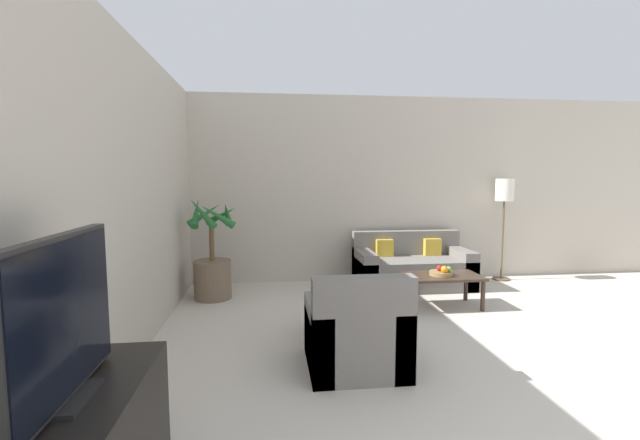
{
  "coord_description": "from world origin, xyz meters",
  "views": [
    {
      "loc": [
        -2.31,
        0.24,
        1.55
      ],
      "look_at": [
        -1.69,
        5.5,
        1.0
      ],
      "focal_mm": 24.0,
      "sensor_mm": 36.0,
      "label": 1
    }
  ],
  "objects_px": {
    "sofa_loveseat": "(412,268)",
    "coffee_table": "(442,279)",
    "apple_red": "(439,268)",
    "apple_green": "(449,269)",
    "potted_palm": "(212,265)",
    "fruit_bowl": "(441,273)",
    "ottoman": "(340,315)",
    "floor_lamp": "(504,197)",
    "armchair": "(356,335)",
    "television": "(62,320)",
    "orange_fruit": "(444,269)"
  },
  "relations": [
    {
      "from": "orange_fruit",
      "to": "floor_lamp",
      "type": "bearing_deg",
      "value": 41.31
    },
    {
      "from": "television",
      "to": "orange_fruit",
      "type": "relative_size",
      "value": 10.25
    },
    {
      "from": "sofa_loveseat",
      "to": "orange_fruit",
      "type": "distance_m",
      "value": 1.06
    },
    {
      "from": "potted_palm",
      "to": "fruit_bowl",
      "type": "height_order",
      "value": "potted_palm"
    },
    {
      "from": "fruit_bowl",
      "to": "orange_fruit",
      "type": "height_order",
      "value": "orange_fruit"
    },
    {
      "from": "floor_lamp",
      "to": "orange_fruit",
      "type": "bearing_deg",
      "value": -138.69
    },
    {
      "from": "floor_lamp",
      "to": "fruit_bowl",
      "type": "relative_size",
      "value": 5.49
    },
    {
      "from": "fruit_bowl",
      "to": "ottoman",
      "type": "distance_m",
      "value": 1.5
    },
    {
      "from": "potted_palm",
      "to": "apple_green",
      "type": "bearing_deg",
      "value": -14.49
    },
    {
      "from": "apple_red",
      "to": "ottoman",
      "type": "distance_m",
      "value": 1.51
    },
    {
      "from": "floor_lamp",
      "to": "armchair",
      "type": "height_order",
      "value": "floor_lamp"
    },
    {
      "from": "television",
      "to": "potted_palm",
      "type": "bearing_deg",
      "value": 88.7
    },
    {
      "from": "sofa_loveseat",
      "to": "coffee_table",
      "type": "relative_size",
      "value": 1.76
    },
    {
      "from": "floor_lamp",
      "to": "ottoman",
      "type": "bearing_deg",
      "value": -145.75
    },
    {
      "from": "television",
      "to": "apple_green",
      "type": "distance_m",
      "value": 4.18
    },
    {
      "from": "sofa_loveseat",
      "to": "coffee_table",
      "type": "distance_m",
      "value": 0.96
    },
    {
      "from": "potted_palm",
      "to": "apple_red",
      "type": "distance_m",
      "value": 2.79
    },
    {
      "from": "potted_palm",
      "to": "coffee_table",
      "type": "xyz_separation_m",
      "value": [
        2.74,
        -0.67,
        -0.09
      ]
    },
    {
      "from": "sofa_loveseat",
      "to": "armchair",
      "type": "xyz_separation_m",
      "value": [
        -1.3,
        -2.44,
        0.01
      ]
    },
    {
      "from": "potted_palm",
      "to": "orange_fruit",
      "type": "distance_m",
      "value": 2.83
    },
    {
      "from": "potted_palm",
      "to": "apple_red",
      "type": "xyz_separation_m",
      "value": [
        2.71,
        -0.66,
        0.04
      ]
    },
    {
      "from": "potted_palm",
      "to": "sofa_loveseat",
      "type": "bearing_deg",
      "value": 5.95
    },
    {
      "from": "floor_lamp",
      "to": "fruit_bowl",
      "type": "bearing_deg",
      "value": -140.55
    },
    {
      "from": "television",
      "to": "sofa_loveseat",
      "type": "bearing_deg",
      "value": 55.07
    },
    {
      "from": "potted_palm",
      "to": "ottoman",
      "type": "height_order",
      "value": "potted_palm"
    },
    {
      "from": "sofa_loveseat",
      "to": "television",
      "type": "bearing_deg",
      "value": -124.93
    },
    {
      "from": "television",
      "to": "apple_green",
      "type": "xyz_separation_m",
      "value": [
        2.88,
        2.98,
        -0.53
      ]
    },
    {
      "from": "ottoman",
      "to": "apple_green",
      "type": "bearing_deg",
      "value": 25.2
    },
    {
      "from": "floor_lamp",
      "to": "apple_red",
      "type": "distance_m",
      "value": 2.0
    },
    {
      "from": "television",
      "to": "apple_red",
      "type": "relative_size",
      "value": 12.58
    },
    {
      "from": "armchair",
      "to": "apple_green",
      "type": "bearing_deg",
      "value": 45.77
    },
    {
      "from": "sofa_loveseat",
      "to": "orange_fruit",
      "type": "xyz_separation_m",
      "value": [
        0.03,
        -1.04,
        0.21
      ]
    },
    {
      "from": "floor_lamp",
      "to": "armchair",
      "type": "xyz_separation_m",
      "value": [
        -2.75,
        -2.65,
        -0.96
      ]
    },
    {
      "from": "sofa_loveseat",
      "to": "armchair",
      "type": "distance_m",
      "value": 2.76
    },
    {
      "from": "television",
      "to": "fruit_bowl",
      "type": "distance_m",
      "value": 4.16
    },
    {
      "from": "potted_palm",
      "to": "apple_green",
      "type": "distance_m",
      "value": 2.89
    },
    {
      "from": "orange_fruit",
      "to": "ottoman",
      "type": "distance_m",
      "value": 1.49
    },
    {
      "from": "sofa_loveseat",
      "to": "armchair",
      "type": "bearing_deg",
      "value": -117.98
    },
    {
      "from": "television",
      "to": "sofa_loveseat",
      "type": "distance_m",
      "value": 4.91
    },
    {
      "from": "orange_fruit",
      "to": "television",
      "type": "bearing_deg",
      "value": -133.73
    },
    {
      "from": "television",
      "to": "potted_palm",
      "type": "distance_m",
      "value": 3.74
    },
    {
      "from": "coffee_table",
      "to": "apple_red",
      "type": "xyz_separation_m",
      "value": [
        -0.03,
        0.01,
        0.13
      ]
    },
    {
      "from": "coffee_table",
      "to": "apple_green",
      "type": "height_order",
      "value": "apple_green"
    },
    {
      "from": "floor_lamp",
      "to": "orange_fruit",
      "type": "relative_size",
      "value": 18.47
    },
    {
      "from": "television",
      "to": "sofa_loveseat",
      "type": "relative_size",
      "value": 0.53
    },
    {
      "from": "apple_red",
      "to": "apple_green",
      "type": "bearing_deg",
      "value": -35.71
    },
    {
      "from": "floor_lamp",
      "to": "armchair",
      "type": "relative_size",
      "value": 1.85
    },
    {
      "from": "sofa_loveseat",
      "to": "ottoman",
      "type": "height_order",
      "value": "sofa_loveseat"
    },
    {
      "from": "television",
      "to": "coffee_table",
      "type": "xyz_separation_m",
      "value": [
        2.83,
        3.03,
        -0.66
      ]
    },
    {
      "from": "orange_fruit",
      "to": "armchair",
      "type": "distance_m",
      "value": 1.93
    }
  ]
}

